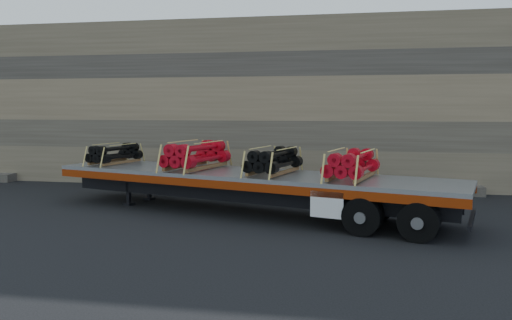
# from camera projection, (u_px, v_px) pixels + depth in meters

# --- Properties ---
(ground) EXTENTS (120.00, 120.00, 0.00)m
(ground) POSITION_uv_depth(u_px,v_px,m) (266.00, 214.00, 15.71)
(ground) COLOR black
(ground) RESTS_ON ground
(rock_wall) EXTENTS (44.00, 3.00, 7.00)m
(rock_wall) POSITION_uv_depth(u_px,v_px,m) (291.00, 104.00, 21.70)
(rock_wall) COLOR #7A6B54
(rock_wall) RESTS_ON ground
(trailer) EXTENTS (13.39, 6.01, 1.32)m
(trailer) POSITION_uv_depth(u_px,v_px,m) (246.00, 193.00, 15.71)
(trailer) COLOR #9DA0A4
(trailer) RESTS_ON ground
(bundle_front) EXTENTS (1.45, 2.12, 0.68)m
(bundle_front) POSITION_uv_depth(u_px,v_px,m) (115.00, 154.00, 17.94)
(bundle_front) COLOR black
(bundle_front) RESTS_ON trailer
(bundle_midfront) EXTENTS (1.85, 2.70, 0.87)m
(bundle_midfront) POSITION_uv_depth(u_px,v_px,m) (196.00, 156.00, 16.41)
(bundle_midfront) COLOR red
(bundle_midfront) RESTS_ON trailer
(bundle_midrear) EXTENTS (1.62, 2.37, 0.77)m
(bundle_midrear) POSITION_uv_depth(u_px,v_px,m) (274.00, 161.00, 15.19)
(bundle_midrear) COLOR black
(bundle_midrear) RESTS_ON trailer
(bundle_rear) EXTENTS (1.67, 2.43, 0.79)m
(bundle_rear) POSITION_uv_depth(u_px,v_px,m) (352.00, 165.00, 14.13)
(bundle_rear) COLOR red
(bundle_rear) RESTS_ON trailer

